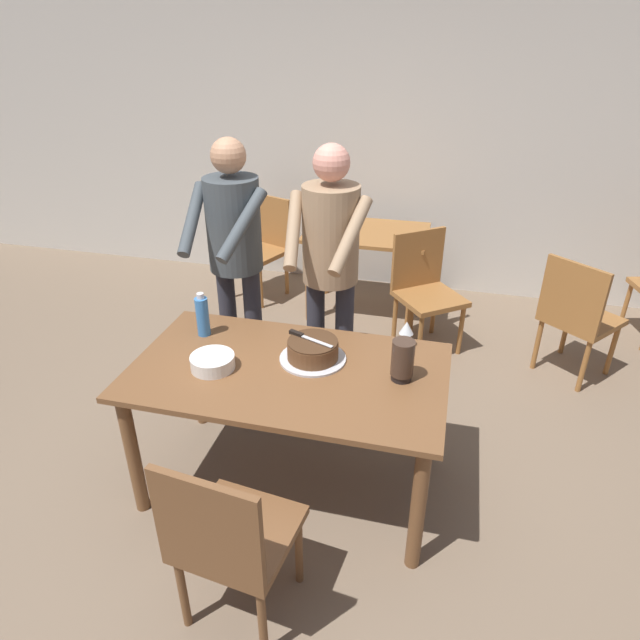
{
  "coord_description": "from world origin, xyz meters",
  "views": [
    {
      "loc": [
        0.72,
        -2.19,
        2.27
      ],
      "look_at": [
        0.1,
        0.27,
        0.9
      ],
      "focal_mm": 31.06,
      "sensor_mm": 36.0,
      "label": 1
    }
  ],
  "objects_px": {
    "cake_knife": "(301,336)",
    "background_chair_3": "(577,314)",
    "person_cutting_cake": "(330,260)",
    "main_dining_table": "(289,387)",
    "plate_stack": "(213,362)",
    "cake_on_platter": "(313,351)",
    "hurricane_lamp": "(403,360)",
    "background_chair_0": "(425,287)",
    "chair_near_side": "(229,537)",
    "background_table": "(366,249)",
    "water_bottle": "(203,316)",
    "background_chair_2": "(263,244)",
    "wine_glass_near": "(407,329)",
    "person_standing_beside": "(235,249)"
  },
  "relations": [
    {
      "from": "person_cutting_cake",
      "to": "cake_on_platter",
      "type": "bearing_deg",
      "value": -85.78
    },
    {
      "from": "plate_stack",
      "to": "background_chair_0",
      "type": "bearing_deg",
      "value": 62.75
    },
    {
      "from": "main_dining_table",
      "to": "plate_stack",
      "type": "bearing_deg",
      "value": -167.23
    },
    {
      "from": "main_dining_table",
      "to": "plate_stack",
      "type": "xyz_separation_m",
      "value": [
        -0.36,
        -0.08,
        0.14
      ]
    },
    {
      "from": "hurricane_lamp",
      "to": "background_chair_0",
      "type": "relative_size",
      "value": 0.23
    },
    {
      "from": "water_bottle",
      "to": "plate_stack",
      "type": "bearing_deg",
      "value": -58.53
    },
    {
      "from": "background_table",
      "to": "background_chair_0",
      "type": "height_order",
      "value": "background_chair_0"
    },
    {
      "from": "cake_on_platter",
      "to": "background_chair_3",
      "type": "height_order",
      "value": "background_chair_3"
    },
    {
      "from": "cake_knife",
      "to": "hurricane_lamp",
      "type": "relative_size",
      "value": 1.23
    },
    {
      "from": "plate_stack",
      "to": "background_chair_3",
      "type": "bearing_deg",
      "value": 38.82
    },
    {
      "from": "background_table",
      "to": "background_chair_0",
      "type": "distance_m",
      "value": 0.7
    },
    {
      "from": "person_standing_beside",
      "to": "plate_stack",
      "type": "bearing_deg",
      "value": -77.57
    },
    {
      "from": "cake_knife",
      "to": "water_bottle",
      "type": "distance_m",
      "value": 0.58
    },
    {
      "from": "cake_on_platter",
      "to": "wine_glass_near",
      "type": "relative_size",
      "value": 2.36
    },
    {
      "from": "background_table",
      "to": "chair_near_side",
      "type": "bearing_deg",
      "value": -90.39
    },
    {
      "from": "main_dining_table",
      "to": "cake_knife",
      "type": "height_order",
      "value": "cake_knife"
    },
    {
      "from": "person_cutting_cake",
      "to": "background_chair_2",
      "type": "height_order",
      "value": "person_cutting_cake"
    },
    {
      "from": "main_dining_table",
      "to": "person_cutting_cake",
      "type": "height_order",
      "value": "person_cutting_cake"
    },
    {
      "from": "hurricane_lamp",
      "to": "background_chair_0",
      "type": "distance_m",
      "value": 1.7
    },
    {
      "from": "person_cutting_cake",
      "to": "background_chair_3",
      "type": "relative_size",
      "value": 1.91
    },
    {
      "from": "background_table",
      "to": "water_bottle",
      "type": "bearing_deg",
      "value": -106.44
    },
    {
      "from": "cake_on_platter",
      "to": "person_standing_beside",
      "type": "height_order",
      "value": "person_standing_beside"
    },
    {
      "from": "background_table",
      "to": "background_chair_2",
      "type": "xyz_separation_m",
      "value": [
        -0.97,
        0.13,
        -0.09
      ]
    },
    {
      "from": "cake_on_platter",
      "to": "background_chair_2",
      "type": "xyz_separation_m",
      "value": [
        -1.05,
        2.17,
        -0.31
      ]
    },
    {
      "from": "person_cutting_cake",
      "to": "background_chair_3",
      "type": "distance_m",
      "value": 1.87
    },
    {
      "from": "chair_near_side",
      "to": "background_chair_0",
      "type": "relative_size",
      "value": 1.0
    },
    {
      "from": "cake_knife",
      "to": "background_chair_0",
      "type": "height_order",
      "value": "background_chair_0"
    },
    {
      "from": "cake_knife",
      "to": "background_table",
      "type": "height_order",
      "value": "cake_knife"
    },
    {
      "from": "chair_near_side",
      "to": "cake_on_platter",
      "type": "bearing_deg",
      "value": 84.3
    },
    {
      "from": "cake_knife",
      "to": "background_chair_3",
      "type": "height_order",
      "value": "background_chair_3"
    },
    {
      "from": "cake_on_platter",
      "to": "background_table",
      "type": "relative_size",
      "value": 0.34
    },
    {
      "from": "water_bottle",
      "to": "background_chair_0",
      "type": "xyz_separation_m",
      "value": [
        1.11,
        1.49,
        -0.37
      ]
    },
    {
      "from": "cake_on_platter",
      "to": "background_chair_2",
      "type": "distance_m",
      "value": 2.43
    },
    {
      "from": "cake_on_platter",
      "to": "background_chair_0",
      "type": "bearing_deg",
      "value": 73.85
    },
    {
      "from": "cake_on_platter",
      "to": "background_chair_3",
      "type": "bearing_deg",
      "value": 42.59
    },
    {
      "from": "cake_knife",
      "to": "background_table",
      "type": "bearing_deg",
      "value": 90.19
    },
    {
      "from": "plate_stack",
      "to": "person_cutting_cake",
      "type": "height_order",
      "value": "person_cutting_cake"
    },
    {
      "from": "person_standing_beside",
      "to": "background_chair_0",
      "type": "distance_m",
      "value": 1.6
    },
    {
      "from": "hurricane_lamp",
      "to": "background_chair_2",
      "type": "relative_size",
      "value": 0.23
    },
    {
      "from": "cake_on_platter",
      "to": "background_chair_0",
      "type": "distance_m",
      "value": 1.69
    },
    {
      "from": "cake_on_platter",
      "to": "chair_near_side",
      "type": "relative_size",
      "value": 0.38
    },
    {
      "from": "plate_stack",
      "to": "hurricane_lamp",
      "type": "xyz_separation_m",
      "value": [
        0.92,
        0.13,
        0.07
      ]
    },
    {
      "from": "person_cutting_cake",
      "to": "main_dining_table",
      "type": "bearing_deg",
      "value": -94.95
    },
    {
      "from": "plate_stack",
      "to": "hurricane_lamp",
      "type": "bearing_deg",
      "value": 8.16
    },
    {
      "from": "person_standing_beside",
      "to": "background_chair_3",
      "type": "relative_size",
      "value": 1.91
    },
    {
      "from": "background_chair_3",
      "to": "person_standing_beside",
      "type": "bearing_deg",
      "value": -159.1
    },
    {
      "from": "person_cutting_cake",
      "to": "background_chair_2",
      "type": "xyz_separation_m",
      "value": [
        -1.01,
        1.63,
        -0.58
      ]
    },
    {
      "from": "main_dining_table",
      "to": "wine_glass_near",
      "type": "distance_m",
      "value": 0.69
    },
    {
      "from": "chair_near_side",
      "to": "background_chair_2",
      "type": "distance_m",
      "value": 3.26
    },
    {
      "from": "cake_knife",
      "to": "cake_on_platter",
      "type": "bearing_deg",
      "value": -21.83
    }
  ]
}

